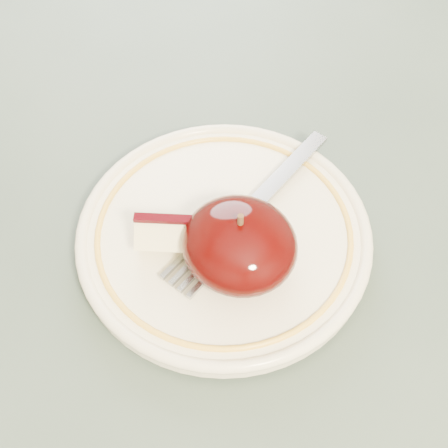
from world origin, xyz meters
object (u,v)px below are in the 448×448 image
Objects in this scene: plate at (224,235)px; apple_half at (240,245)px; table at (235,363)px; fork at (249,210)px.

apple_half is (0.02, -0.01, 0.03)m from plate.
table is at bearing -42.79° from plate.
plate is 2.71× the size of apple_half.
table is 0.13m from fork.
plate is at bearing 169.55° from fork.
fork is (0.00, 0.02, 0.01)m from plate.
table is at bearing -54.60° from apple_half.
apple_half reaches higher than table.
plate is at bearing 137.21° from table.
fork is at bearing 78.81° from plate.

